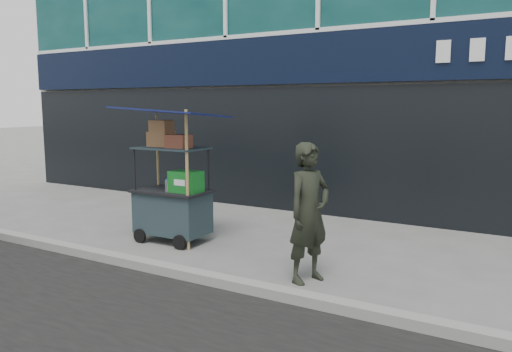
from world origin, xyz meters
The scene contains 4 objects.
ground centered at (0.00, 0.00, 0.00)m, with size 80.00×80.00×0.00m, color slate.
curb centered at (0.00, -0.20, 0.06)m, with size 80.00×0.18×0.12m, color gray.
vendor_cart centered at (-1.08, 1.02, 0.72)m, with size 1.53×1.10×2.04m.
vendor_man centered at (1.40, 0.47, 0.82)m, with size 0.60×0.39×1.63m, color black.
Camera 1 is at (3.72, -4.72, 2.05)m, focal length 35.00 mm.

